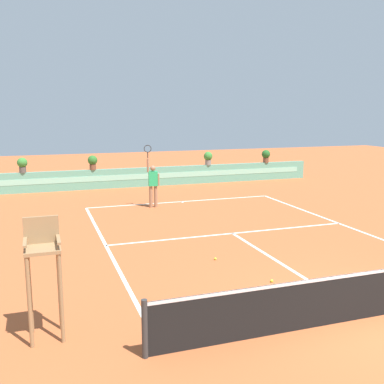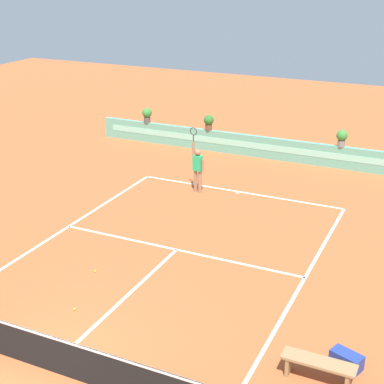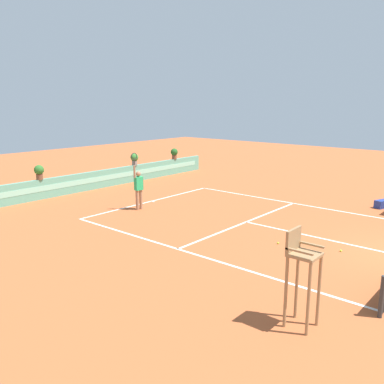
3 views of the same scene
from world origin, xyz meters
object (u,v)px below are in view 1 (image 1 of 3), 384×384
(tennis_ball_mid_court, at_px, (272,281))
(potted_plant_far_right, at_px, (266,155))
(tennis_player, at_px, (153,182))
(umpire_chair, at_px, (43,264))
(potted_plant_right, at_px, (208,157))
(potted_plant_left, at_px, (93,162))
(tennis_ball_near_baseline, at_px, (215,259))
(potted_plant_far_left, at_px, (22,164))

(tennis_ball_mid_court, bearing_deg, potted_plant_far_right, 62.43)
(tennis_player, height_order, potted_plant_far_right, tennis_player)
(umpire_chair, xyz_separation_m, potted_plant_right, (8.86, 15.13, 0.07))
(tennis_player, relative_size, tennis_ball_mid_court, 38.01)
(umpire_chair, relative_size, potted_plant_left, 2.96)
(potted_plant_right, xyz_separation_m, potted_plant_far_right, (3.56, 0.00, 0.00))
(potted_plant_far_right, bearing_deg, tennis_ball_near_baseline, -123.29)
(tennis_player, xyz_separation_m, potted_plant_far_left, (-5.14, 5.21, 0.36))
(potted_plant_left, bearing_deg, potted_plant_right, 0.00)
(potted_plant_far_left, xyz_separation_m, potted_plant_right, (9.56, 0.00, 0.00))
(tennis_ball_near_baseline, bearing_deg, tennis_player, 89.47)
(umpire_chair, xyz_separation_m, tennis_ball_near_baseline, (4.37, 2.87, -1.31))
(umpire_chair, bearing_deg, potted_plant_right, 59.63)
(potted_plant_far_right, bearing_deg, potted_plant_right, 180.00)
(potted_plant_far_left, distance_m, potted_plant_right, 9.56)
(umpire_chair, bearing_deg, potted_plant_left, 80.16)
(potted_plant_left, bearing_deg, potted_plant_far_right, 0.00)
(potted_plant_far_left, bearing_deg, tennis_ball_mid_court, -68.02)
(potted_plant_left, bearing_deg, tennis_ball_near_baseline, -81.90)
(tennis_player, height_order, tennis_ball_near_baseline, tennis_player)
(tennis_player, relative_size, potted_plant_left, 3.57)
(potted_plant_right, bearing_deg, umpire_chair, -120.37)
(umpire_chair, xyz_separation_m, potted_plant_far_right, (12.42, 15.13, 0.07))
(tennis_ball_near_baseline, bearing_deg, potted_plant_left, 98.10)
(tennis_ball_near_baseline, bearing_deg, potted_plant_right, 69.87)
(tennis_player, distance_m, tennis_ball_near_baseline, 7.12)
(tennis_ball_mid_court, height_order, potted_plant_far_left, potted_plant_far_left)
(potted_plant_far_left, bearing_deg, potted_plant_left, 0.00)
(tennis_player, xyz_separation_m, tennis_ball_near_baseline, (-0.06, -7.04, -1.02))
(tennis_ball_near_baseline, xyz_separation_m, potted_plant_left, (-1.75, 12.26, 1.38))
(tennis_ball_mid_court, xyz_separation_m, potted_plant_far_right, (7.40, 14.17, 1.38))
(potted_plant_far_left, bearing_deg, tennis_ball_near_baseline, -67.53)
(umpire_chair, height_order, tennis_player, tennis_player)
(tennis_player, height_order, potted_plant_right, tennis_player)
(tennis_player, relative_size, tennis_ball_near_baseline, 38.01)
(potted_plant_far_left, height_order, potted_plant_far_right, same)
(tennis_player, distance_m, tennis_ball_mid_court, 9.03)
(tennis_ball_near_baseline, bearing_deg, potted_plant_far_right, 56.71)
(umpire_chair, relative_size, tennis_ball_mid_court, 31.47)
(umpire_chair, height_order, potted_plant_far_right, umpire_chair)
(potted_plant_right, bearing_deg, potted_plant_left, 180.00)
(potted_plant_left, height_order, potted_plant_far_right, same)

